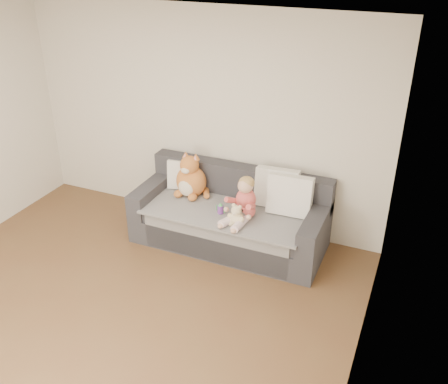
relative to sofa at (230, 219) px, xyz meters
name	(u,v)px	position (x,y,z in m)	size (l,w,h in m)	color
room_shell	(94,196)	(-0.56, -1.64, 0.99)	(5.00, 5.00, 5.00)	brown
sofa	(230,219)	(0.00, 0.00, 0.00)	(2.20, 0.94, 0.85)	#2C2C31
cushion_left	(184,174)	(-0.71, 0.22, 0.34)	(0.42, 0.27, 0.36)	white
cushion_right_back	(277,188)	(0.47, 0.23, 0.39)	(0.50, 0.26, 0.46)	white
cushion_right_front	(290,195)	(0.66, 0.12, 0.39)	(0.50, 0.24, 0.46)	white
toddler	(244,202)	(0.23, -0.19, 0.37)	(0.34, 0.51, 0.50)	#BF4E43
plush_cat	(191,179)	(-0.55, 0.08, 0.37)	(0.45, 0.38, 0.56)	#BC4E29
teddy_bear	(236,217)	(0.21, -0.35, 0.27)	(0.20, 0.15, 0.25)	beige
plush_cow	(241,214)	(0.22, -0.23, 0.23)	(0.14, 0.21, 0.17)	white
sippy_cup	(221,208)	(-0.04, -0.19, 0.23)	(0.12, 0.08, 0.13)	purple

